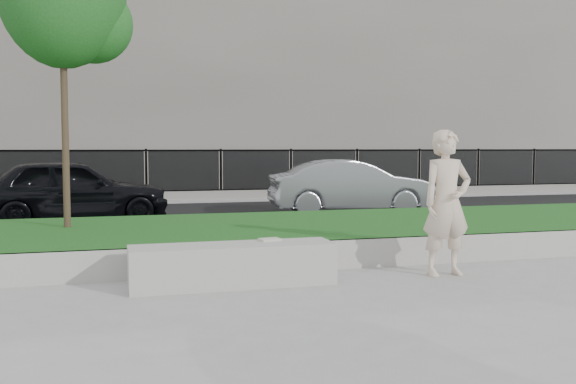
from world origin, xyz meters
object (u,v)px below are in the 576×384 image
object	(u,v)px
book	(270,240)
car_dark	(70,190)
stone_bench	(233,265)
man	(447,203)
car_silver	(352,187)

from	to	relation	value
book	car_dark	distance (m)	7.29
book	car_dark	bearing A→B (deg)	101.86
stone_bench	man	distance (m)	2.87
stone_bench	car_dark	distance (m)	7.29
man	car_silver	world-z (taller)	man
book	man	bearing A→B (deg)	-17.63
stone_bench	car_silver	distance (m)	8.35
stone_bench	man	xyz separation A→B (m)	(2.78, -0.15, 0.69)
man	book	size ratio (longest dim) A/B	7.54
stone_bench	book	bearing A→B (deg)	17.98
stone_bench	book	world-z (taller)	book
man	book	bearing A→B (deg)	169.14
stone_bench	book	xyz separation A→B (m)	(0.50, 0.16, 0.26)
car_dark	man	bearing A→B (deg)	-153.30
car_dark	car_silver	size ratio (longest dim) A/B	1.03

